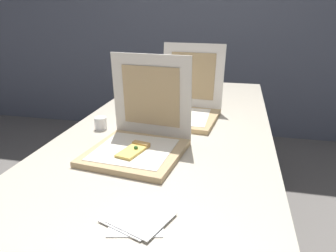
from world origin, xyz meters
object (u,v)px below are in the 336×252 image
object	(u,v)px
cup_white_near_center	(101,123)
pizza_box_front	(139,139)
cup_white_mid	(125,111)
napkin_pile	(138,218)
pizza_box_middle	(184,107)
table	(171,136)

from	to	relation	value
cup_white_near_center	pizza_box_front	bearing A→B (deg)	-38.52
cup_white_mid	napkin_pile	size ratio (longest dim) A/B	0.29
cup_white_mid	napkin_pile	xyz separation A→B (m)	(0.33, -0.79, -0.02)
pizza_box_middle	cup_white_near_center	xyz separation A→B (m)	(-0.34, -0.25, -0.02)
napkin_pile	pizza_box_middle	bearing A→B (deg)	91.84
cup_white_mid	pizza_box_middle	bearing A→B (deg)	10.54
pizza_box_front	cup_white_mid	xyz separation A→B (m)	(-0.20, 0.39, -0.02)
pizza_box_front	napkin_pile	distance (m)	0.42
napkin_pile	cup_white_mid	bearing A→B (deg)	112.44
pizza_box_front	pizza_box_middle	distance (m)	0.46
pizza_box_middle	cup_white_mid	world-z (taller)	pizza_box_middle
cup_white_mid	table	bearing A→B (deg)	-19.66
pizza_box_middle	napkin_pile	distance (m)	0.85
cup_white_near_center	napkin_pile	size ratio (longest dim) A/B	0.29
pizza_box_front	cup_white_mid	distance (m)	0.44
pizza_box_front	cup_white_near_center	distance (m)	0.32
pizza_box_front	cup_white_mid	size ratio (longest dim) A/B	6.76
table	pizza_box_middle	bearing A→B (deg)	76.55
cup_white_mid	cup_white_near_center	world-z (taller)	same
table	pizza_box_front	size ratio (longest dim) A/B	5.49
pizza_box_front	pizza_box_middle	bearing A→B (deg)	84.94
napkin_pile	table	bearing A→B (deg)	95.17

